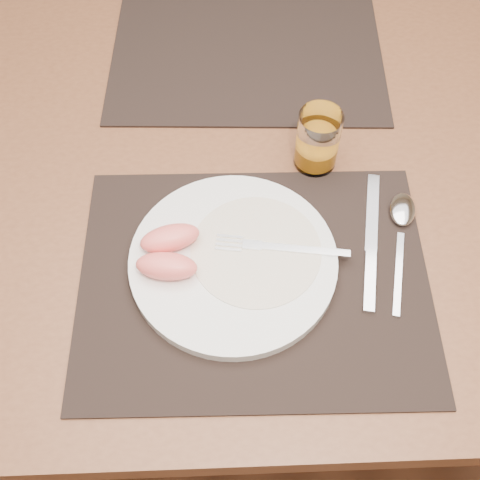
% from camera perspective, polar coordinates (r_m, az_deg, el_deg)
% --- Properties ---
extents(ground, '(5.00, 5.00, 0.00)m').
position_cam_1_polar(ground, '(1.55, 0.68, -9.96)').
color(ground, brown).
rests_on(ground, ground).
extents(table, '(1.40, 0.90, 0.75)m').
position_cam_1_polar(table, '(0.97, 1.08, 5.24)').
color(table, brown).
rests_on(table, ground).
extents(placemat_near, '(0.46, 0.36, 0.00)m').
position_cam_1_polar(placemat_near, '(0.78, 1.36, -3.80)').
color(placemat_near, black).
rests_on(placemat_near, table).
extents(placemat_far, '(0.46, 0.37, 0.00)m').
position_cam_1_polar(placemat_far, '(1.06, 0.67, 17.55)').
color(placemat_far, black).
rests_on(placemat_far, table).
extents(plate, '(0.27, 0.27, 0.02)m').
position_cam_1_polar(plate, '(0.78, -0.65, -2.00)').
color(plate, white).
rests_on(plate, placemat_near).
extents(plate_dressing, '(0.17, 0.17, 0.00)m').
position_cam_1_polar(plate_dressing, '(0.78, 1.53, -0.97)').
color(plate_dressing, white).
rests_on(plate_dressing, plate).
extents(fork, '(0.18, 0.04, 0.00)m').
position_cam_1_polar(fork, '(0.78, 2.92, -0.66)').
color(fork, silver).
rests_on(fork, plate).
extents(knife, '(0.06, 0.22, 0.01)m').
position_cam_1_polar(knife, '(0.81, 12.30, -1.02)').
color(knife, silver).
rests_on(knife, placemat_near).
extents(spoon, '(0.06, 0.19, 0.01)m').
position_cam_1_polar(spoon, '(0.85, 15.11, 1.99)').
color(spoon, silver).
rests_on(spoon, placemat_near).
extents(juice_glass, '(0.06, 0.06, 0.09)m').
position_cam_1_polar(juice_glass, '(0.86, 7.35, 9.19)').
color(juice_glass, white).
rests_on(juice_glass, placemat_near).
extents(grapefruit_wedges, '(0.09, 0.09, 0.03)m').
position_cam_1_polar(grapefruit_wedges, '(0.76, -6.82, -1.13)').
color(grapefruit_wedges, '#FF7568').
rests_on(grapefruit_wedges, plate).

